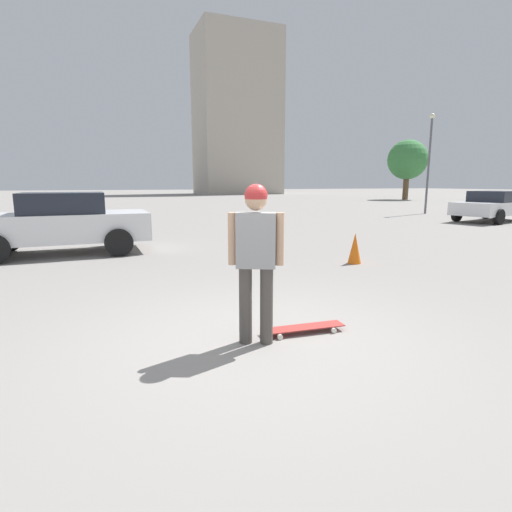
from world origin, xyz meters
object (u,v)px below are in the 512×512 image
person (256,250)px  skateboard (303,328)px  car_parked_far (493,206)px  traffic_cone (355,248)px  car_parked_near (61,222)px

person → skateboard: person is taller
person → skateboard: 1.16m
car_parked_far → traffic_cone: car_parked_far is taller
skateboard → car_parked_near: bearing=-62.2°
person → car_parked_near: (2.38, -7.02, -0.25)m
traffic_cone → skateboard: bearing=47.2°
car_parked_near → car_parked_far: bearing=-173.9°
car_parked_far → skateboard: bearing=19.4°
car_parked_far → car_parked_near: bearing=-5.3°
traffic_cone → person: bearing=42.4°
car_parked_near → person: bearing=107.7°
person → skateboard: (-0.63, -0.07, -0.97)m
skateboard → car_parked_near: size_ratio=0.24×
car_parked_far → traffic_cone: size_ratio=6.83×
skateboard → car_parked_far: size_ratio=0.22×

